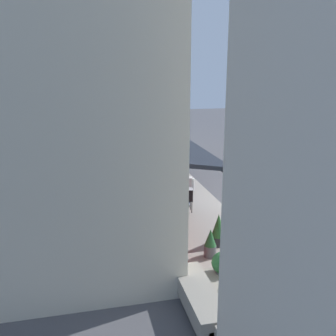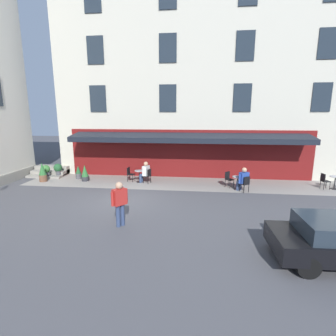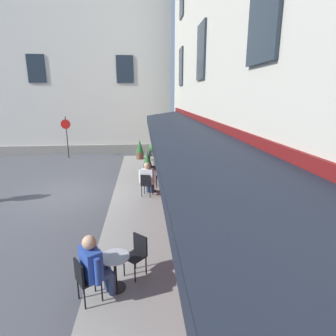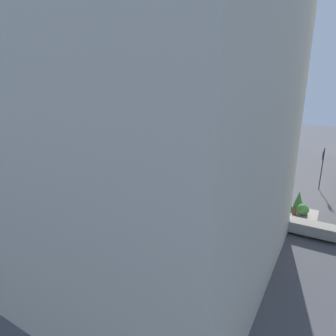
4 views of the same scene
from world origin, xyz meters
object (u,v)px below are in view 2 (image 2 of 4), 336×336
(seated_patron_in_white, at_px, (145,172))
(potted_plant_by_steps, at_px, (43,172))
(cafe_table_near_entrance, at_px, (238,181))
(potted_plant_entrance_left, at_px, (85,173))
(cafe_chair_black_facing_street, at_px, (229,178))
(walking_pedestrian_in_red, at_px, (120,201))
(potted_plant_mid_terrace, at_px, (58,169))
(potted_plant_under_sign, at_px, (78,172))
(cafe_chair_black_kerbside, at_px, (324,180))
(potted_plant_entrance_right, at_px, (46,171))
(seated_companion_in_blue, at_px, (243,179))
(cafe_table_streetside, at_px, (335,181))
(cafe_chair_black_corner_left, at_px, (148,175))
(cafe_chair_black_back_row, at_px, (245,183))
(cafe_table_mid_terrace, at_px, (139,175))
(cafe_chair_black_corner_right, at_px, (130,173))

(seated_patron_in_white, distance_m, potted_plant_by_steps, 6.53)
(cafe_table_near_entrance, relative_size, potted_plant_entrance_left, 0.72)
(cafe_chair_black_facing_street, height_order, walking_pedestrian_in_red, walking_pedestrian_in_red)
(potted_plant_mid_terrace, bearing_deg, potted_plant_under_sign, 171.36)
(cafe_chair_black_kerbside, xyz_separation_m, walking_pedestrian_in_red, (10.08, 6.05, 0.47))
(cafe_chair_black_facing_street, distance_m, cafe_chair_black_kerbside, 5.36)
(cafe_table_near_entrance, xyz_separation_m, potted_plant_entrance_right, (12.30, -1.22, -0.03))
(seated_companion_in_blue, bearing_deg, cafe_table_near_entrance, -57.75)
(seated_companion_in_blue, bearing_deg, cafe_chair_black_kerbside, -168.39)
(cafe_table_near_entrance, height_order, seated_patron_in_white, seated_patron_in_white)
(cafe_chair_black_facing_street, bearing_deg, cafe_table_streetside, -177.55)
(potted_plant_entrance_left, height_order, potted_plant_by_steps, potted_plant_by_steps)
(cafe_chair_black_kerbside, xyz_separation_m, potted_plant_entrance_left, (14.31, -0.22, -0.04))
(cafe_chair_black_corner_left, height_order, cafe_table_streetside, cafe_chair_black_corner_left)
(cafe_chair_black_back_row, relative_size, potted_plant_mid_terrace, 0.98)
(seated_companion_in_blue, bearing_deg, cafe_table_mid_terrace, -11.70)
(walking_pedestrian_in_red, height_order, potted_plant_mid_terrace, walking_pedestrian_in_red)
(cafe_chair_black_corner_left, relative_size, potted_plant_mid_terrace, 0.98)
(cafe_table_streetside, distance_m, potted_plant_under_sign, 15.63)
(cafe_chair_black_facing_street, distance_m, potted_plant_under_sign, 9.68)
(cafe_table_near_entrance, relative_size, seated_patron_in_white, 0.56)
(cafe_table_near_entrance, height_order, cafe_chair_black_corner_left, cafe_chair_black_corner_left)
(cafe_table_near_entrance, distance_m, cafe_chair_black_back_row, 0.63)
(cafe_table_streetside, height_order, cafe_chair_black_kerbside, cafe_chair_black_kerbside)
(cafe_chair_black_back_row, xyz_separation_m, potted_plant_under_sign, (10.43, -1.86, -0.12))
(cafe_table_mid_terrace, distance_m, seated_companion_in_blue, 6.24)
(cafe_table_near_entrance, distance_m, potted_plant_mid_terrace, 11.75)
(potted_plant_mid_terrace, relative_size, potted_plant_entrance_left, 0.90)
(potted_plant_entrance_right, bearing_deg, seated_patron_in_white, 176.34)
(cafe_chair_black_facing_street, xyz_separation_m, potted_plant_entrance_left, (8.96, -0.39, -0.04))
(walking_pedestrian_in_red, height_order, potted_plant_by_steps, walking_pedestrian_in_red)
(cafe_table_near_entrance, distance_m, cafe_table_mid_terrace, 5.96)
(cafe_chair_black_corner_left, xyz_separation_m, cafe_chair_black_corner_right, (1.22, -0.30, 0.00))
(cafe_chair_black_kerbside, xyz_separation_m, potted_plant_entrance_right, (17.20, -0.60, -0.08))
(walking_pedestrian_in_red, bearing_deg, cafe_table_mid_terrace, -83.65)
(cafe_chair_black_corner_left, bearing_deg, cafe_chair_black_facing_street, 176.81)
(cafe_chair_black_back_row, xyz_separation_m, potted_plant_mid_terrace, (11.98, -2.10, 0.01))
(cafe_chair_black_facing_street, xyz_separation_m, seated_companion_in_blue, (-0.67, 0.79, 0.17))
(cafe_chair_black_corner_left, height_order, potted_plant_entrance_right, cafe_chair_black_corner_left)
(cafe_chair_black_corner_right, bearing_deg, cafe_chair_black_facing_street, 174.67)
(walking_pedestrian_in_red, relative_size, potted_plant_by_steps, 1.45)
(cafe_table_mid_terrace, xyz_separation_m, potted_plant_entrance_left, (3.53, 0.09, 0.02))
(cafe_table_near_entrance, distance_m, seated_companion_in_blue, 0.47)
(seated_patron_in_white, bearing_deg, cafe_table_near_entrance, 171.91)
(potted_plant_under_sign, bearing_deg, cafe_chair_black_facing_street, 174.73)
(cafe_chair_black_kerbside, bearing_deg, potted_plant_entrance_right, -2.01)
(cafe_chair_black_corner_right, bearing_deg, seated_patron_in_white, 167.51)
(cafe_table_mid_terrace, bearing_deg, cafe_chair_black_back_row, 166.89)
(potted_plant_mid_terrace, bearing_deg, potted_plant_entrance_left, 161.69)
(cafe_chair_black_back_row, distance_m, walking_pedestrian_in_red, 7.40)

